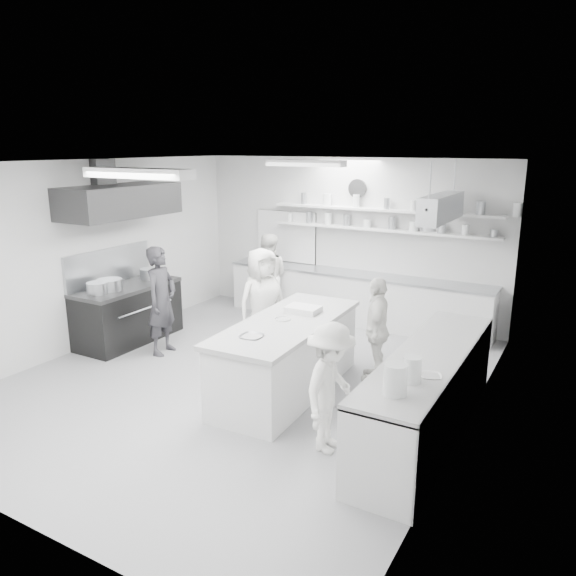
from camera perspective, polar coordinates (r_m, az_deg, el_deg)
The scene contains 26 objects.
floor at distance 7.93m, azimuth -4.57°, elevation -9.48°, with size 6.00×7.00×0.02m, color gray.
ceiling at distance 7.25m, azimuth -5.06°, elevation 12.88°, with size 6.00×7.00×0.02m, color white.
wall_back at distance 10.46m, azimuth 6.12°, elevation 5.04°, with size 6.00×0.04×3.00m, color beige.
wall_left at distance 9.44m, azimuth -20.03°, elevation 3.21°, with size 0.04×7.00×3.00m, color beige.
wall_right at distance 6.31m, azimuth 18.35°, elevation -1.99°, with size 0.04×7.00×3.00m, color beige.
stove at distance 9.66m, azimuth -16.15°, elevation -2.67°, with size 0.80×1.80×0.90m, color black.
exhaust_hood at distance 9.29m, azimuth -16.98°, elevation 8.59°, with size 0.85×2.00×0.50m, color #333334.
back_counter at distance 10.30m, azimuth 6.82°, elevation -1.06°, with size 5.00×0.60×0.92m, color silver.
shelf_lower at distance 10.05m, azimuth 9.53°, elevation 5.97°, with size 4.20×0.26×0.04m, color silver.
shelf_upper at distance 10.00m, azimuth 9.61°, elevation 7.96°, with size 4.20×0.26×0.04m, color silver.
pass_through_window at distance 11.03m, azimuth -0.15°, elevation 5.35°, with size 1.30×0.04×1.00m, color black.
wall_clock at distance 10.23m, azimuth 7.21°, elevation 10.16°, with size 0.32×0.32×0.05m, color white.
right_counter at distance 6.55m, azimuth 14.21°, elevation -10.70°, with size 0.74×3.30×0.94m, color silver.
pot_rack at distance 8.68m, azimuth 15.55°, elevation 7.98°, with size 0.30×1.60×0.40m, color #A7AAAF.
light_fixture_front at distance 5.86m, azimuth -15.28°, elevation 11.36°, with size 1.30×0.25×0.10m, color silver.
light_fixture_rear at distance 8.79m, azimuth 1.79°, elevation 12.76°, with size 1.30×0.25×0.10m, color silver.
prep_island at distance 7.40m, azimuth -0.11°, elevation -7.23°, with size 0.95×2.55×0.94m, color silver.
stove_pot at distance 9.28m, azimuth -17.91°, elevation 0.18°, with size 0.40×0.40×0.23m, color #A7AAAF.
cook_stove at distance 8.84m, azimuth -12.92°, elevation -1.29°, with size 0.63×0.41×1.72m, color #2A292D.
cook_back at distance 10.38m, azimuth -2.12°, elevation 1.18°, with size 0.79×0.62×1.63m, color silver.
cook_island_left at distance 8.57m, azimuth -2.67°, elevation -1.48°, with size 0.83×0.54×1.70m, color silver.
cook_island_right at distance 7.76m, azimuth 9.15°, elevation -4.23°, with size 0.87×0.36×1.48m, color silver.
cook_right at distance 5.96m, azimuth 4.41°, elevation -10.25°, with size 0.93×0.53×1.44m, color silver.
bowl_island_a at distance 6.66m, azimuth -3.78°, elevation -5.13°, with size 0.28×0.28×0.07m, color #A7AAAF.
bowl_island_b at distance 7.27m, azimuth -0.54°, elevation -3.40°, with size 0.21×0.21×0.07m, color silver.
bowl_right at distance 5.77m, azimuth 14.52°, elevation -8.89°, with size 0.22×0.22×0.05m, color silver.
Camera 1 is at (4.12, -5.96, 3.22)m, focal length 34.45 mm.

